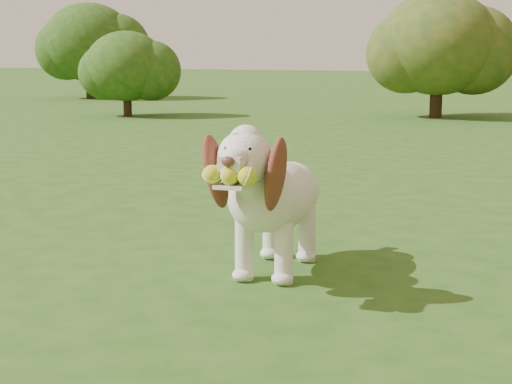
% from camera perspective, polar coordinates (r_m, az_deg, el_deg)
% --- Properties ---
extents(ground, '(80.00, 80.00, 0.00)m').
position_cam_1_polar(ground, '(3.75, -3.18, -5.16)').
color(ground, '#234B15').
rests_on(ground, ground).
extents(dog, '(0.40, 1.09, 0.71)m').
position_cam_1_polar(dog, '(3.47, 1.13, -0.03)').
color(dog, white).
rests_on(dog, ground).
extents(shrub_a, '(1.28, 1.28, 1.33)m').
position_cam_1_polar(shrub_a, '(12.56, -9.41, 9.02)').
color(shrub_a, '#382314').
rests_on(shrub_a, ground).
extents(shrub_b, '(1.84, 1.84, 1.91)m').
position_cam_1_polar(shrub_b, '(12.45, 13.11, 10.45)').
color(shrub_b, '#382314').
rests_on(shrub_b, ground).
extents(shrub_g, '(1.99, 1.99, 2.06)m').
position_cam_1_polar(shrub_g, '(17.67, -12.05, 10.60)').
color(shrub_g, '#382314').
rests_on(shrub_g, ground).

